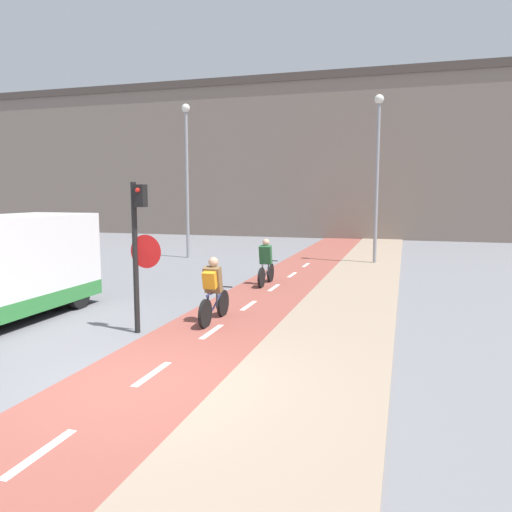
% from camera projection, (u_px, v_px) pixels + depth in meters
% --- Properties ---
extents(ground_plane, '(120.00, 120.00, 0.00)m').
position_uv_depth(ground_plane, '(136.00, 387.00, 7.30)').
color(ground_plane, slate).
extents(bike_lane, '(2.36, 60.00, 0.02)m').
position_uv_depth(bike_lane, '(136.00, 386.00, 7.30)').
color(bike_lane, brown).
rests_on(bike_lane, ground_plane).
extents(sidewalk_strip, '(2.40, 60.00, 0.05)m').
position_uv_depth(sidewalk_strip, '(295.00, 405.00, 6.62)').
color(sidewalk_strip, gray).
rests_on(sidewalk_strip, ground_plane).
extents(building_row_background, '(60.00, 5.20, 10.31)m').
position_uv_depth(building_row_background, '(350.00, 158.00, 33.07)').
color(building_row_background, slate).
rests_on(building_row_background, ground_plane).
extents(traffic_light_pole, '(0.67, 0.25, 3.04)m').
position_uv_depth(traffic_light_pole, '(139.00, 240.00, 9.90)').
color(traffic_light_pole, black).
rests_on(traffic_light_pole, ground_plane).
extents(street_lamp_far, '(0.36, 0.36, 6.63)m').
position_uv_depth(street_lamp_far, '(187.00, 165.00, 21.61)').
color(street_lamp_far, gray).
rests_on(street_lamp_far, ground_plane).
extents(street_lamp_sidewalk, '(0.36, 0.36, 6.64)m').
position_uv_depth(street_lamp_sidewalk, '(377.00, 162.00, 19.64)').
color(street_lamp_sidewalk, gray).
rests_on(street_lamp_sidewalk, ground_plane).
extents(cyclist_near, '(0.46, 1.68, 1.45)m').
position_uv_depth(cyclist_near, '(213.00, 291.00, 10.84)').
color(cyclist_near, black).
rests_on(cyclist_near, ground_plane).
extents(cyclist_far, '(0.46, 1.66, 1.45)m').
position_uv_depth(cyclist_far, '(266.00, 264.00, 15.34)').
color(cyclist_far, black).
rests_on(cyclist_far, ground_plane).
extents(van, '(1.94, 4.71, 2.32)m').
position_uv_depth(van, '(0.00, 270.00, 10.96)').
color(van, white).
rests_on(van, ground_plane).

